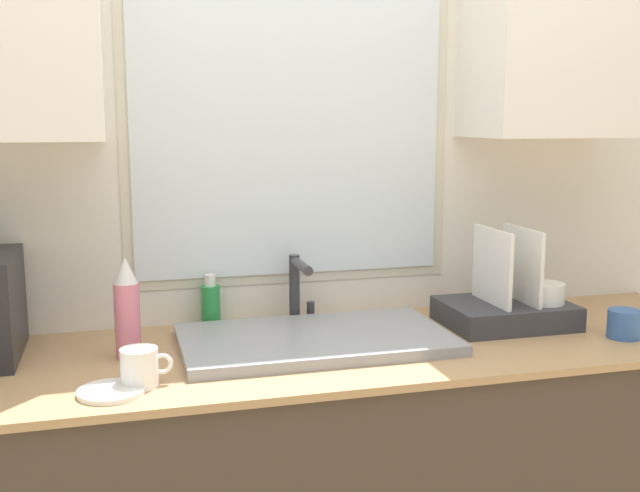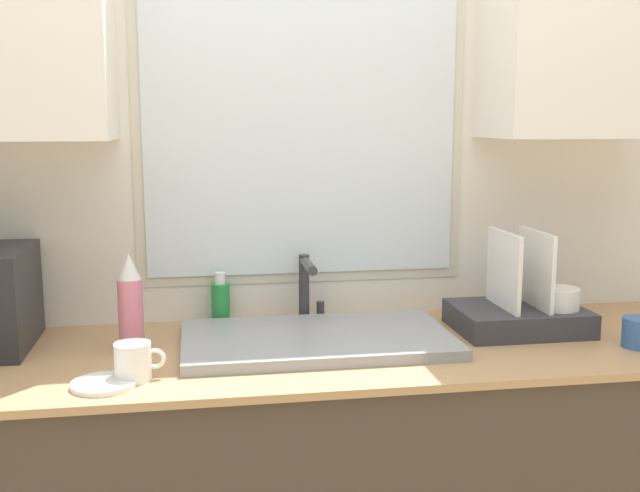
{
  "view_description": "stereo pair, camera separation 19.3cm",
  "coord_description": "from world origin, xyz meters",
  "px_view_note": "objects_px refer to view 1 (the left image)",
  "views": [
    {
      "loc": [
        -0.51,
        -1.55,
        1.49
      ],
      "look_at": [
        -0.01,
        0.29,
        1.17
      ],
      "focal_mm": 42.0,
      "sensor_mm": 36.0,
      "label": 1
    },
    {
      "loc": [
        -0.32,
        -1.59,
        1.49
      ],
      "look_at": [
        -0.01,
        0.29,
        1.17
      ],
      "focal_mm": 42.0,
      "sensor_mm": 36.0,
      "label": 2
    }
  ],
  "objects_px": {
    "dish_rack": "(509,305)",
    "spray_bottle": "(127,310)",
    "faucet": "(298,283)",
    "soap_bottle": "(211,304)",
    "mug_near_sink": "(140,367)"
  },
  "relations": [
    {
      "from": "dish_rack",
      "to": "spray_bottle",
      "type": "xyz_separation_m",
      "value": [
        -1.1,
        -0.02,
        0.07
      ]
    },
    {
      "from": "faucet",
      "to": "soap_bottle",
      "type": "xyz_separation_m",
      "value": [
        -0.25,
        0.05,
        -0.06
      ]
    },
    {
      "from": "dish_rack",
      "to": "faucet",
      "type": "bearing_deg",
      "value": 164.23
    },
    {
      "from": "faucet",
      "to": "soap_bottle",
      "type": "distance_m",
      "value": 0.26
    },
    {
      "from": "dish_rack",
      "to": "soap_bottle",
      "type": "distance_m",
      "value": 0.88
    },
    {
      "from": "faucet",
      "to": "soap_bottle",
      "type": "height_order",
      "value": "faucet"
    },
    {
      "from": "dish_rack",
      "to": "mug_near_sink",
      "type": "height_order",
      "value": "dish_rack"
    },
    {
      "from": "dish_rack",
      "to": "soap_bottle",
      "type": "height_order",
      "value": "dish_rack"
    },
    {
      "from": "faucet",
      "to": "mug_near_sink",
      "type": "height_order",
      "value": "faucet"
    },
    {
      "from": "dish_rack",
      "to": "mug_near_sink",
      "type": "xyz_separation_m",
      "value": [
        -1.07,
        -0.25,
        -0.01
      ]
    },
    {
      "from": "faucet",
      "to": "spray_bottle",
      "type": "distance_m",
      "value": 0.53
    },
    {
      "from": "dish_rack",
      "to": "soap_bottle",
      "type": "bearing_deg",
      "value": 165.77
    },
    {
      "from": "faucet",
      "to": "dish_rack",
      "type": "distance_m",
      "value": 0.63
    },
    {
      "from": "soap_bottle",
      "to": "faucet",
      "type": "bearing_deg",
      "value": -10.49
    },
    {
      "from": "spray_bottle",
      "to": "mug_near_sink",
      "type": "distance_m",
      "value": 0.24
    }
  ]
}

